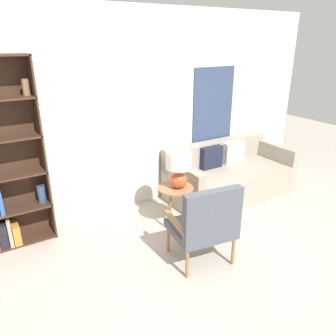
# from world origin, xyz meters

# --- Properties ---
(ground_plane) EXTENTS (14.00, 14.00, 0.00)m
(ground_plane) POSITION_xyz_m (0.00, 0.00, 0.00)
(ground_plane) COLOR #B2A899
(wall_back) EXTENTS (6.40, 0.08, 2.70)m
(wall_back) POSITION_xyz_m (0.02, 2.03, 1.35)
(wall_back) COLOR silver
(wall_back) RESTS_ON ground_plane
(armchair) EXTENTS (0.71, 0.66, 0.93)m
(armchair) POSITION_xyz_m (0.07, 0.34, 0.52)
(armchair) COLOR olive
(armchair) RESTS_ON ground_plane
(couch) EXTENTS (1.94, 0.93, 0.79)m
(couch) POSITION_xyz_m (1.44, 1.54, 0.30)
(couch) COLOR #9E9384
(couch) RESTS_ON ground_plane
(side_table) EXTENTS (0.45, 0.45, 0.56)m
(side_table) POSITION_xyz_m (0.21, 1.15, 0.49)
(side_table) COLOR #99704C
(side_table) RESTS_ON ground_plane
(table_lamp) EXTENTS (0.32, 0.32, 0.46)m
(table_lamp) POSITION_xyz_m (0.23, 1.13, 0.84)
(table_lamp) COLOR #C65128
(table_lamp) RESTS_ON side_table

